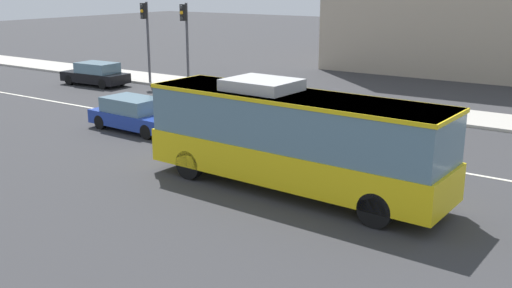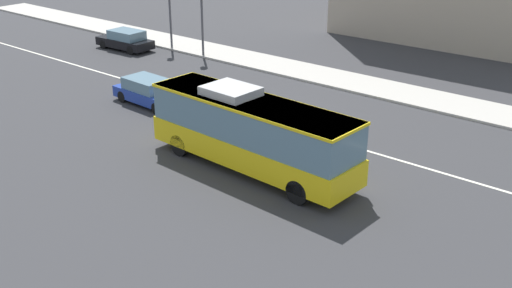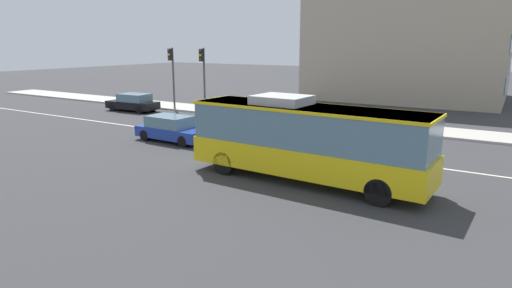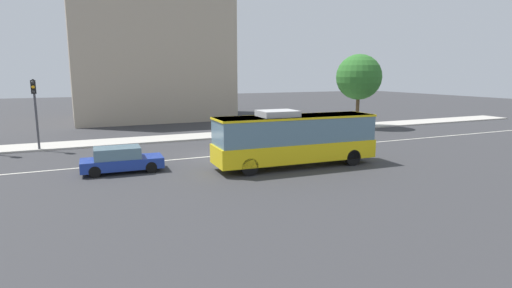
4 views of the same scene
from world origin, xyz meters
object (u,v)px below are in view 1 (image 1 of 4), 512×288
at_px(transit_bus, 292,135).
at_px(sedan_blue, 135,114).
at_px(traffic_light_mid_block, 185,31).
at_px(traffic_light_near_corner, 146,28).
at_px(sedan_black, 96,74).

distance_m(transit_bus, sedan_blue, 10.28).
distance_m(transit_bus, traffic_light_mid_block, 18.88).
relative_size(sedan_blue, traffic_light_mid_block, 0.88).
bearing_deg(traffic_light_near_corner, sedan_blue, 40.94).
bearing_deg(sedan_black, sedan_blue, 143.85).
bearing_deg(transit_bus, sedan_black, 156.67).
xyz_separation_m(sedan_blue, traffic_light_near_corner, (-8.09, 9.09, 2.84)).
bearing_deg(traffic_light_mid_block, sedan_black, -71.28).
bearing_deg(traffic_light_mid_block, sedan_blue, 27.35).
bearing_deg(transit_bus, sedan_blue, 166.29).
bearing_deg(traffic_light_mid_block, traffic_light_near_corner, -91.64).
bearing_deg(sedan_blue, traffic_light_mid_block, 120.15).
bearing_deg(transit_bus, traffic_light_mid_block, 143.22).
xyz_separation_m(transit_bus, traffic_light_near_corner, (-17.92, 11.91, 1.75)).
bearing_deg(sedan_black, traffic_light_mid_block, -163.61).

